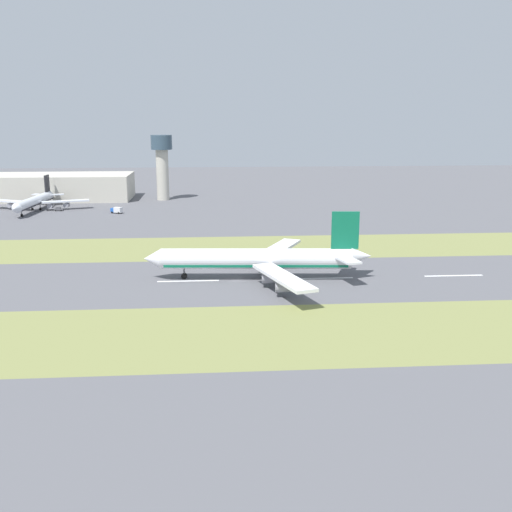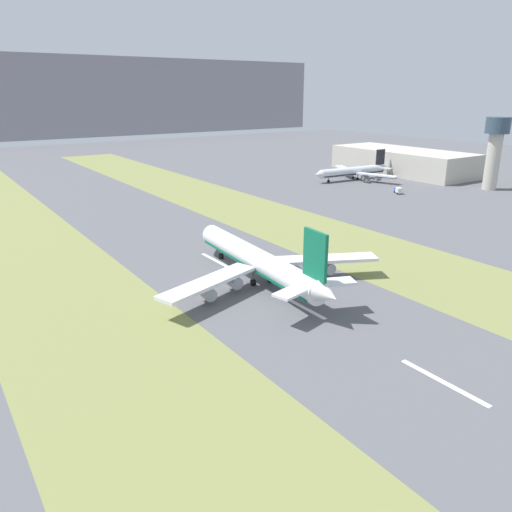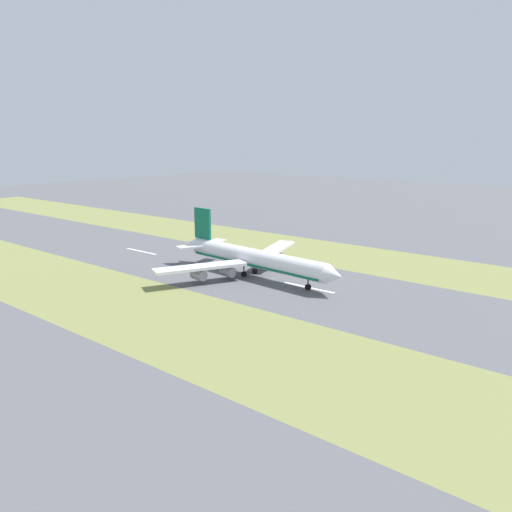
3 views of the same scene
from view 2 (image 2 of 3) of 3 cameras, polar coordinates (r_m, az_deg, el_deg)
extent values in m
plane|color=#56565B|center=(140.09, -1.57, -2.16)|extent=(800.00, 800.00, 0.00)
cube|color=olive|center=(123.59, -19.49, -6.16)|extent=(40.00, 600.00, 0.01)
cube|color=olive|center=(167.40, 11.48, 0.93)|extent=(40.00, 600.00, 0.01)
cube|color=silver|center=(97.06, 20.61, -13.32)|extent=(1.20, 18.00, 0.01)
cube|color=silver|center=(120.82, 5.10, -5.68)|extent=(1.20, 18.00, 0.01)
cube|color=silver|center=(151.58, -4.50, -0.59)|extent=(1.20, 18.00, 0.01)
cylinder|color=white|center=(133.87, 0.00, -0.33)|extent=(10.07, 56.29, 6.00)
cone|color=white|center=(159.82, -5.51, 2.70)|extent=(6.23, 5.42, 5.88)
cone|color=white|center=(109.62, 8.19, -4.41)|extent=(5.52, 6.36, 5.10)
cube|color=#0F6647|center=(134.41, 0.00, -0.99)|extent=(9.61, 54.03, 0.70)
cube|color=white|center=(120.60, -5.48, -3.02)|extent=(29.45, 14.58, 0.90)
cube|color=white|center=(137.86, 7.82, -0.34)|extent=(28.67, 18.18, 0.90)
cylinder|color=#93939E|center=(127.64, -2.60, -2.90)|extent=(3.54, 5.02, 3.20)
cylinder|color=#93939E|center=(121.08, -5.61, -4.18)|extent=(3.54, 5.02, 3.20)
cylinder|color=#93939E|center=(136.33, 4.12, -1.52)|extent=(3.54, 5.02, 3.20)
cylinder|color=#93939E|center=(138.74, 8.01, -1.29)|extent=(3.54, 5.02, 3.20)
cube|color=#0F6647|center=(110.63, 6.78, 0.12)|extent=(1.38, 8.04, 11.00)
cube|color=white|center=(110.18, 4.33, -4.03)|extent=(10.76, 6.66, 0.60)
cube|color=white|center=(116.37, 8.82, -2.96)|extent=(10.92, 7.85, 0.60)
cylinder|color=#59595E|center=(152.88, -4.01, 0.57)|extent=(0.50, 0.50, 3.20)
cylinder|color=black|center=(153.38, -4.00, 0.00)|extent=(1.03, 1.86, 1.80)
cylinder|color=#59595E|center=(131.45, -0.32, -2.40)|extent=(0.50, 0.50, 3.20)
cylinder|color=black|center=(132.02, -0.32, -3.05)|extent=(1.03, 1.86, 1.80)
cylinder|color=#59595E|center=(133.95, 1.61, -2.00)|extent=(0.50, 0.50, 3.20)
cylinder|color=black|center=(134.51, 1.60, -2.64)|extent=(1.03, 1.86, 1.80)
cube|color=#BCB7A8|center=(331.52, 16.37, 10.36)|extent=(36.00, 89.70, 14.35)
cylinder|color=#BCB7A8|center=(288.60, 25.43, 9.69)|extent=(7.00, 7.00, 28.62)
cylinder|color=#334756|center=(286.97, 25.93, 13.29)|extent=(12.00, 12.00, 8.07)
cylinder|color=silver|center=(297.45, 10.96, 9.50)|extent=(45.36, 8.19, 4.84)
cone|color=silver|center=(282.13, 7.12, 9.22)|extent=(4.37, 5.03, 4.74)
cone|color=silver|center=(314.15, 14.48, 9.83)|extent=(5.13, 4.46, 4.11)
cube|color=black|center=(297.65, 10.95, 9.24)|extent=(43.54, 7.81, 0.56)
cube|color=silver|center=(291.14, 13.66, 8.98)|extent=(11.72, 23.73, 0.73)
cube|color=silver|center=(311.90, 10.07, 9.81)|extent=(14.68, 23.09, 0.73)
cylinder|color=#93939E|center=(294.64, 12.34, 8.79)|extent=(4.05, 2.86, 2.58)
cylinder|color=#93939E|center=(291.31, 13.71, 8.59)|extent=(4.05, 2.86, 2.58)
cylinder|color=#93939E|center=(305.37, 10.50, 9.23)|extent=(4.05, 2.86, 2.58)
cylinder|color=#93939E|center=(312.64, 10.04, 9.46)|extent=(4.05, 2.86, 2.58)
cube|color=black|center=(310.56, 14.03, 10.93)|extent=(6.48, 1.12, 8.86)
cube|color=silver|center=(308.20, 14.52, 9.70)|extent=(5.36, 8.67, 0.48)
cube|color=silver|center=(314.52, 13.38, 9.95)|extent=(6.34, 8.80, 0.48)
cylinder|color=#59595E|center=(287.10, 8.30, 8.72)|extent=(0.40, 0.40, 2.58)
cylinder|color=black|center=(287.31, 8.28, 8.47)|extent=(1.50, 0.83, 1.45)
cylinder|color=#59595E|center=(297.93, 11.55, 8.89)|extent=(0.40, 0.40, 2.58)
cylinder|color=black|center=(298.14, 11.53, 8.65)|extent=(1.50, 0.83, 1.45)
cylinder|color=#59595E|center=(301.04, 11.02, 9.02)|extent=(0.40, 0.40, 2.58)
cylinder|color=black|center=(301.24, 11.01, 8.78)|extent=(1.50, 0.83, 1.45)
cube|color=#1E51B2|center=(264.37, 15.79, 7.29)|extent=(2.91, 2.84, 2.00)
cube|color=silver|center=(261.54, 16.01, 7.23)|extent=(3.92, 4.56, 2.60)
cylinder|color=black|center=(264.19, 15.54, 7.08)|extent=(0.81, 1.04, 1.00)
cylinder|color=black|center=(264.92, 16.00, 7.08)|extent=(0.81, 1.04, 1.00)
cylinder|color=black|center=(260.30, 15.84, 6.90)|extent=(0.81, 1.04, 1.00)
cylinder|color=black|center=(261.05, 16.30, 6.89)|extent=(0.81, 1.04, 1.00)
cube|color=#4C4C51|center=(290.04, 12.61, 8.32)|extent=(2.08, 4.51, 0.90)
cube|color=#4C4C51|center=(290.05, 12.59, 8.50)|extent=(1.68, 2.51, 0.80)
cylinder|color=black|center=(289.70, 12.92, 8.20)|extent=(0.28, 0.67, 0.66)
cylinder|color=black|center=(288.48, 12.66, 8.18)|extent=(0.28, 0.67, 0.66)
cylinder|color=black|center=(291.75, 12.54, 8.30)|extent=(0.28, 0.67, 0.66)
cylinder|color=black|center=(290.54, 12.28, 8.27)|extent=(0.28, 0.67, 0.66)
camera|label=1|loc=(153.80, -75.00, 4.17)|focal=42.00mm
camera|label=3|loc=(280.99, 9.65, 17.00)|focal=35.00mm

